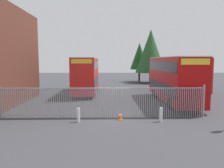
% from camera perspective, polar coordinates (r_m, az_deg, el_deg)
% --- Properties ---
extents(ground_plane, '(100.00, 100.00, 0.00)m').
position_cam_1_polar(ground_plane, '(23.91, -0.20, -3.75)').
color(ground_plane, '#3D3D42').
extents(palisade_fence, '(14.66, 0.14, 2.35)m').
position_cam_1_polar(palisade_fence, '(15.83, -2.42, -4.50)').
color(palisade_fence, gray).
rests_on(palisade_fence, ground).
extents(double_decker_bus_near_gate, '(2.54, 10.81, 4.42)m').
position_cam_1_polar(double_decker_bus_near_gate, '(22.40, 15.41, 1.61)').
color(double_decker_bus_near_gate, '#B70C0C').
rests_on(double_decker_bus_near_gate, ground).
extents(double_decker_bus_behind_fence_left, '(2.54, 10.81, 4.42)m').
position_cam_1_polar(double_decker_bus_behind_fence_left, '(31.12, 18.23, 2.72)').
color(double_decker_bus_behind_fence_left, red).
rests_on(double_decker_bus_behind_fence_left, ground).
extents(double_decker_bus_behind_fence_right, '(2.54, 10.81, 4.42)m').
position_cam_1_polar(double_decker_bus_behind_fence_right, '(28.13, -6.54, 2.66)').
color(double_decker_bus_behind_fence_right, red).
rests_on(double_decker_bus_behind_fence_right, ground).
extents(bollard_near_left, '(0.20, 0.20, 0.95)m').
position_cam_1_polar(bollard_near_left, '(15.03, -8.63, -7.88)').
color(bollard_near_left, silver).
rests_on(bollard_near_left, ground).
extents(bollard_center_front, '(0.20, 0.20, 0.95)m').
position_cam_1_polar(bollard_center_front, '(15.28, 12.47, -7.73)').
color(bollard_center_front, silver).
rests_on(bollard_center_front, ground).
extents(traffic_cone_by_gate, '(0.34, 0.34, 0.59)m').
position_cam_1_polar(traffic_cone_by_gate, '(15.42, 2.11, -8.17)').
color(traffic_cone_by_gate, orange).
rests_on(traffic_cone_by_gate, ground).
extents(tree_tall_back, '(3.53, 3.53, 7.43)m').
position_cam_1_polar(tree_tall_back, '(43.05, 7.07, 7.11)').
color(tree_tall_back, '#4C3823').
rests_on(tree_tall_back, ground).
extents(tree_short_side, '(5.40, 5.40, 9.60)m').
position_cam_1_polar(tree_short_side, '(40.90, 9.91, 8.31)').
color(tree_short_side, '#4C3823').
rests_on(tree_short_side, ground).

